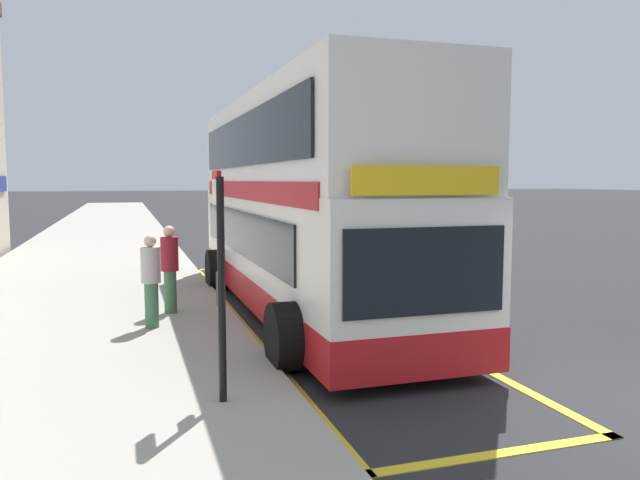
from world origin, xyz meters
The scene contains 8 objects.
ground_plane centered at (0.00, 32.00, 0.00)m, with size 260.00×260.00×0.00m, color #28282B.
pavement_near centered at (-7.00, 32.00, 0.07)m, with size 6.00×76.00×0.14m, color #A39E93.
double_decker_bus centered at (-2.46, 7.16, 2.06)m, with size 3.23×11.00×4.40m.
bus_bay_markings centered at (-2.51, 6.84, 0.01)m, with size 2.98×13.88×0.01m.
bus_stop_sign centered at (-4.94, 2.01, 1.72)m, with size 0.09×0.51×2.69m.
parked_car_maroon_far centered at (4.59, 49.28, 0.80)m, with size 2.09×4.20×1.62m.
pedestrian_waiting_near_sign centered at (-5.58, 5.93, 1.03)m, with size 0.34×0.34×1.64m.
pedestrian_further_back centered at (-5.18, 7.07, 1.07)m, with size 0.34×0.34×1.71m.
Camera 1 is at (-5.98, -5.07, 2.72)m, focal length 34.46 mm.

